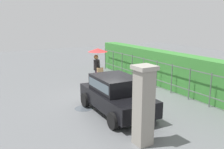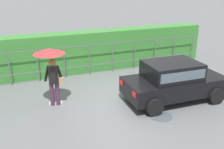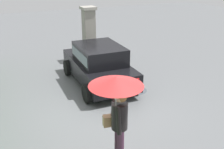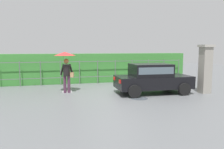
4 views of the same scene
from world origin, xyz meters
name	(u,v)px [view 1 (image 1 of 4)]	position (x,y,z in m)	size (l,w,h in m)	color
ground_plane	(107,99)	(0.00, 0.00, 0.00)	(40.00, 40.00, 0.00)	slate
car	(116,93)	(1.64, -0.51, 0.80)	(3.78, 1.96, 1.48)	black
pedestrian	(97,58)	(-2.49, 0.77, 1.56)	(1.08, 1.08, 2.06)	#47283D
gate_pillar	(144,105)	(4.24, -1.11, 1.24)	(0.60, 0.60, 2.42)	gray
fence_section	(157,73)	(-0.38, 3.25, 0.82)	(11.69, 0.05, 1.50)	#59605B
hedge_row	(167,69)	(-0.38, 3.96, 0.95)	(12.64, 0.90, 1.90)	#387F33
puddle_near	(84,108)	(0.59, -1.45, 0.00)	(0.77, 0.77, 0.00)	#4C545B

